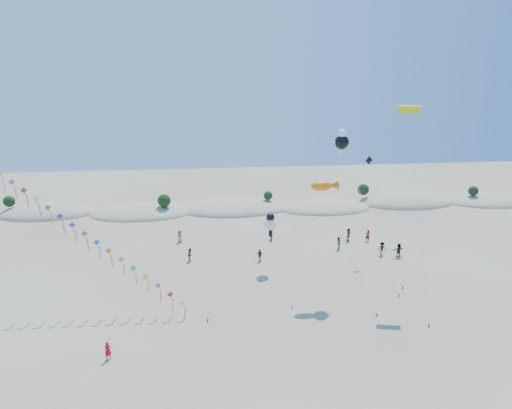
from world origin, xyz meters
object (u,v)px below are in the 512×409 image
object	(u,v)px
kite_train	(62,218)
flyer_foreground	(108,351)
fish_kite	(325,186)
parafoil_kite	(410,113)

from	to	relation	value
kite_train	flyer_foreground	xyz separation A→B (m)	(5.70, -9.88, -8.56)
fish_kite	flyer_foreground	bearing A→B (deg)	-153.66
flyer_foreground	fish_kite	bearing A→B (deg)	-13.06
fish_kite	flyer_foreground	xyz separation A→B (m)	(-20.76, -10.28, -10.96)
kite_train	fish_kite	world-z (taller)	kite_train
kite_train	fish_kite	bearing A→B (deg)	0.85
parafoil_kite	flyer_foreground	world-z (taller)	parafoil_kite
kite_train	parafoil_kite	world-z (taller)	parafoil_kite
parafoil_kite	flyer_foreground	xyz separation A→B (m)	(-29.51, -10.95, -18.29)
fish_kite	flyer_foreground	world-z (taller)	fish_kite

